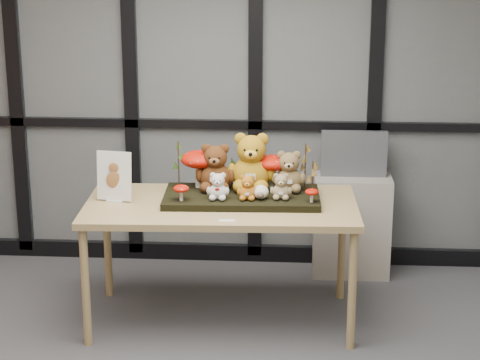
# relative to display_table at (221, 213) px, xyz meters

# --- Properties ---
(room_shell) EXTENTS (5.00, 5.00, 5.00)m
(room_shell) POSITION_rel_display_table_xyz_m (-0.29, -1.42, 0.96)
(room_shell) COLOR #ACAAA2
(room_shell) RESTS_ON floor
(glass_partition) EXTENTS (4.90, 0.06, 2.78)m
(glass_partition) POSITION_rel_display_table_xyz_m (-0.29, 1.05, 0.70)
(glass_partition) COLOR #2D383F
(glass_partition) RESTS_ON floor
(display_table) EXTENTS (1.70, 0.90, 0.78)m
(display_table) POSITION_rel_display_table_xyz_m (0.00, 0.00, 0.00)
(display_table) COLOR tan
(display_table) RESTS_ON floor
(diorama_tray) EXTENTS (0.98, 0.52, 0.04)m
(diorama_tray) POSITION_rel_display_table_xyz_m (0.12, 0.07, 0.09)
(diorama_tray) COLOR black
(diorama_tray) RESTS_ON display_table
(bear_pooh_yellow) EXTENTS (0.32, 0.29, 0.40)m
(bear_pooh_yellow) POSITION_rel_display_table_xyz_m (0.18, 0.18, 0.31)
(bear_pooh_yellow) COLOR #AC7B14
(bear_pooh_yellow) RESTS_ON diorama_tray
(bear_brown_medium) EXTENTS (0.26, 0.24, 0.33)m
(bear_brown_medium) POSITION_rel_display_table_xyz_m (-0.05, 0.15, 0.27)
(bear_brown_medium) COLOR #4E2910
(bear_brown_medium) RESTS_ON diorama_tray
(bear_tan_back) EXTENTS (0.22, 0.20, 0.28)m
(bear_tan_back) POSITION_rel_display_table_xyz_m (0.41, 0.16, 0.25)
(bear_tan_back) COLOR brown
(bear_tan_back) RESTS_ON diorama_tray
(bear_small_yellow) EXTENTS (0.13, 0.12, 0.17)m
(bear_small_yellow) POSITION_rel_display_table_xyz_m (0.17, -0.04, 0.19)
(bear_small_yellow) COLOR #B96917
(bear_small_yellow) RESTS_ON diorama_tray
(bear_white_bow) EXTENTS (0.15, 0.13, 0.18)m
(bear_white_bow) POSITION_rel_display_table_xyz_m (-0.01, -0.05, 0.20)
(bear_white_bow) COLOR silver
(bear_white_bow) RESTS_ON diorama_tray
(bear_beige_small) EXTENTS (0.14, 0.13, 0.18)m
(bear_beige_small) POSITION_rel_display_table_xyz_m (0.37, -0.01, 0.19)
(bear_beige_small) COLOR #968359
(bear_beige_small) RESTS_ON diorama_tray
(plush_cream_hedgehog) EXTENTS (0.08, 0.07, 0.10)m
(plush_cream_hedgehog) POSITION_rel_display_table_xyz_m (0.25, -0.03, 0.15)
(plush_cream_hedgehog) COLOR white
(plush_cream_hedgehog) RESTS_ON diorama_tray
(mushroom_back_left) EXTENTS (0.24, 0.24, 0.26)m
(mushroom_back_left) POSITION_rel_display_table_xyz_m (-0.16, 0.20, 0.24)
(mushroom_back_left) COLOR #AC1205
(mushroom_back_left) RESTS_ON diorama_tray
(mushroom_back_right) EXTENTS (0.21, 0.21, 0.24)m
(mushroom_back_right) POSITION_rel_display_table_xyz_m (0.30, 0.21, 0.22)
(mushroom_back_right) COLOR #AC1205
(mushroom_back_right) RESTS_ON diorama_tray
(mushroom_front_left) EXTENTS (0.10, 0.10, 0.11)m
(mushroom_front_left) POSITION_rel_display_table_xyz_m (-0.23, -0.09, 0.16)
(mushroom_front_left) COLOR #AC1205
(mushroom_front_left) RESTS_ON diorama_tray
(mushroom_front_right) EXTENTS (0.08, 0.08, 0.09)m
(mushroom_front_right) POSITION_rel_display_table_xyz_m (0.55, -0.07, 0.15)
(mushroom_front_right) COLOR #AC1205
(mushroom_front_right) RESTS_ON diorama_tray
(sprig_green_far_left) EXTENTS (0.05, 0.05, 0.31)m
(sprig_green_far_left) POSITION_rel_display_table_xyz_m (-0.28, 0.18, 0.26)
(sprig_green_far_left) COLOR black
(sprig_green_far_left) RESTS_ON diorama_tray
(sprig_green_mid_left) EXTENTS (0.05, 0.05, 0.21)m
(sprig_green_mid_left) POSITION_rel_display_table_xyz_m (-0.13, 0.24, 0.21)
(sprig_green_mid_left) COLOR black
(sprig_green_mid_left) RESTS_ON diorama_tray
(sprig_dry_far_right) EXTENTS (0.05, 0.05, 0.30)m
(sprig_dry_far_right) POSITION_rel_display_table_xyz_m (0.52, 0.19, 0.26)
(sprig_dry_far_right) COLOR brown
(sprig_dry_far_right) RESTS_ON diorama_tray
(sprig_dry_mid_right) EXTENTS (0.05, 0.05, 0.22)m
(sprig_dry_mid_right) POSITION_rel_display_table_xyz_m (0.56, 0.06, 0.22)
(sprig_dry_mid_right) COLOR brown
(sprig_dry_mid_right) RESTS_ON diorama_tray
(sprig_green_centre) EXTENTS (0.05, 0.05, 0.18)m
(sprig_green_centre) POSITION_rel_display_table_xyz_m (0.05, 0.25, 0.20)
(sprig_green_centre) COLOR black
(sprig_green_centre) RESTS_ON diorama_tray
(sign_holder) EXTENTS (0.22, 0.08, 0.32)m
(sign_holder) POSITION_rel_display_table_xyz_m (-0.66, -0.01, 0.21)
(sign_holder) COLOR silver
(sign_holder) RESTS_ON display_table
(label_card) EXTENTS (0.09, 0.03, 0.00)m
(label_card) POSITION_rel_display_table_xyz_m (0.06, -0.33, 0.07)
(label_card) COLOR white
(label_card) RESTS_ON display_table
(cabinet) EXTENTS (0.54, 0.32, 0.73)m
(cabinet) POSITION_rel_display_table_xyz_m (0.86, 0.85, -0.36)
(cabinet) COLOR gray
(cabinet) RESTS_ON floor
(monitor) EXTENTS (0.46, 0.05, 0.33)m
(monitor) POSITION_rel_display_table_xyz_m (0.86, 0.87, 0.17)
(monitor) COLOR #505358
(monitor) RESTS_ON cabinet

